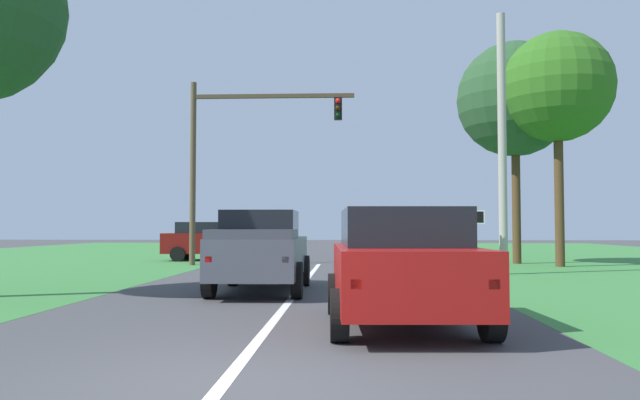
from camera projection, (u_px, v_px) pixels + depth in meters
name	position (u px, v px, depth m)	size (l,w,h in m)	color
ground_plane	(303.00, 284.00, 17.18)	(120.00, 120.00, 0.00)	#424244
lane_centre_stripe	(224.00, 383.00, 6.20)	(0.16, 40.02, 0.01)	white
red_suv_near	(402.00, 264.00, 9.87)	(2.44, 4.49, 1.83)	#9E1411
pickup_truck_lead	(261.00, 251.00, 14.94)	(2.18, 4.87, 1.94)	#4C515B
traffic_light	(235.00, 145.00, 25.75)	(6.76, 0.40, 7.54)	brown
keep_moving_sign	(475.00, 231.00, 20.21)	(0.60, 0.09, 2.22)	gray
oak_tree_right	(515.00, 100.00, 26.96)	(4.93, 4.93, 9.52)	#4C351E
crossing_suv_far	(210.00, 240.00, 29.23)	(4.37, 2.28, 1.79)	maroon
utility_pole_right	(502.00, 143.00, 20.78)	(0.28, 0.28, 8.69)	#9E998E
extra_tree_1	(557.00, 88.00, 24.87)	(4.37, 4.37, 9.30)	#4C351E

